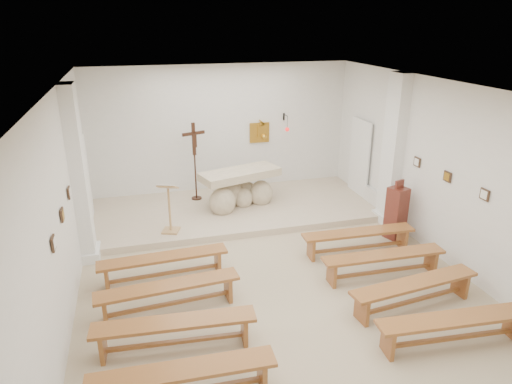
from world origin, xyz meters
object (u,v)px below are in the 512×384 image
object	(u,v)px
crucifix_stand	(195,156)
donation_pedestal	(396,213)
bench_left_second	(168,291)
bench_right_second	(383,260)
bench_right_fourth	(454,324)
bench_right_third	(414,288)
lectern	(169,208)
bench_left_third	(175,328)
bench_left_fourth	(183,377)
bench_left_front	(164,262)
bench_right_front	(358,237)
altar	(239,191)

from	to	relation	value
crucifix_stand	donation_pedestal	bearing A→B (deg)	-57.38
donation_pedestal	bench_left_second	distance (m)	5.28
bench_left_second	bench_right_second	xyz separation A→B (m)	(3.95, -0.00, 0.00)
bench_right_fourth	bench_right_third	bearing A→B (deg)	94.60
lectern	bench_right_second	bearing A→B (deg)	-16.85
crucifix_stand	bench_right_third	world-z (taller)	crucifix_stand
bench_right_second	bench_right_third	world-z (taller)	same
bench_right_second	bench_left_third	distance (m)	4.07
bench_left_third	bench_left_fourth	bearing A→B (deg)	-85.35
bench_left_fourth	bench_right_fourth	size ratio (longest dim) A/B	1.00
bench_left_front	bench_right_fourth	size ratio (longest dim) A/B	1.00
bench_right_second	bench_left_third	size ratio (longest dim) A/B	0.99
bench_right_front	bench_left_front	bearing A→B (deg)	-177.73
bench_right_front	bench_right_third	size ratio (longest dim) A/B	0.99
bench_left_front	bench_left_fourth	xyz separation A→B (m)	(-0.00, -2.99, 0.00)
bench_left_second	bench_right_second	size ratio (longest dim) A/B	1.00
altar	bench_left_third	bearing A→B (deg)	-130.26
lectern	bench_left_fourth	distance (m)	4.75
bench_right_second	bench_left_fourth	bearing A→B (deg)	-151.45
crucifix_stand	bench_left_third	distance (m)	5.75
bench_right_second	crucifix_stand	bearing A→B (deg)	123.50
bench_left_second	bench_right_third	size ratio (longest dim) A/B	1.00
bench_left_fourth	bench_right_second	bearing A→B (deg)	28.98
bench_left_third	bench_left_second	bearing A→B (deg)	94.65
bench_left_third	bench_right_third	xyz separation A→B (m)	(3.95, 0.00, 0.00)
donation_pedestal	bench_right_fourth	size ratio (longest dim) A/B	0.57
lectern	bench_right_third	distance (m)	5.24
altar	bench_left_fourth	distance (m)	6.17
crucifix_stand	donation_pedestal	distance (m)	5.07
donation_pedestal	bench_right_third	distance (m)	2.70
bench_right_fourth	bench_left_fourth	bearing A→B (deg)	-175.40
donation_pedestal	bench_left_front	xyz separation A→B (m)	(-5.07, -0.45, -0.22)
bench_left_second	bench_right_fourth	distance (m)	4.42
bench_right_third	bench_right_fourth	distance (m)	1.00
crucifix_stand	bench_right_fourth	size ratio (longest dim) A/B	0.85
bench_left_fourth	lectern	bearing A→B (deg)	88.75
bench_right_front	bench_right_second	bearing A→B (deg)	-87.73
bench_right_fourth	lectern	bearing A→B (deg)	132.39
donation_pedestal	bench_left_front	distance (m)	5.10
donation_pedestal	bench_right_second	distance (m)	1.85
lectern	bench_right_fourth	distance (m)	5.99
bench_left_third	bench_right_fourth	bearing A→B (deg)	-9.51
bench_right_third	bench_left_fourth	size ratio (longest dim) A/B	1.01
bench_right_front	bench_left_third	xyz separation A→B (m)	(-3.95, -1.99, 0.00)
altar	bench_right_front	distance (m)	3.36
bench_left_fourth	bench_right_fourth	xyz separation A→B (m)	(3.95, 0.00, 0.00)
lectern	bench_right_third	world-z (taller)	lectern
bench_left_front	bench_right_third	world-z (taller)	same
bench_left_third	bench_left_fourth	size ratio (longest dim) A/B	1.00
altar	donation_pedestal	world-z (taller)	donation_pedestal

